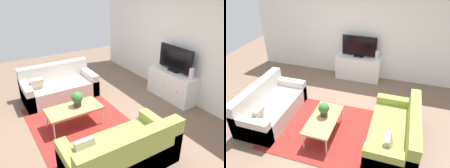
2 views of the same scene
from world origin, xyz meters
TOP-DOWN VIEW (x-y plane):
  - ground_plane at (0.00, 0.00)m, footprint 10.00×10.00m
  - wall_back at (0.00, 2.55)m, footprint 6.40×0.12m
  - area_rug at (0.00, -0.15)m, footprint 2.50×1.90m
  - couch_left_side at (-1.44, -0.10)m, footprint 0.89×1.76m
  - couch_right_side at (1.44, -0.10)m, footprint 0.89×1.76m
  - coffee_table at (-0.04, -0.27)m, footprint 0.55×1.08m
  - potted_plant at (-0.06, -0.18)m, footprint 0.23×0.23m
  - tv_console at (0.10, 2.27)m, footprint 1.29×0.47m
  - flat_screen_tv at (0.10, 2.29)m, footprint 0.99×0.16m
  - glass_vase at (0.62, 2.27)m, footprint 0.11×0.11m

SIDE VIEW (x-z plane):
  - ground_plane at x=0.00m, z-range 0.00..0.00m
  - area_rug at x=0.00m, z-range 0.00..0.01m
  - couch_left_side at x=-1.44m, z-range -0.13..0.68m
  - couch_right_side at x=1.44m, z-range -0.13..0.68m
  - tv_console at x=0.10m, z-range 0.00..0.71m
  - coffee_table at x=-0.04m, z-range 0.18..0.59m
  - potted_plant at x=-0.06m, z-range 0.43..0.74m
  - glass_vase at x=0.62m, z-range 0.71..0.96m
  - flat_screen_tv at x=0.10m, z-range 0.71..1.32m
  - wall_back at x=0.00m, z-range 0.00..2.70m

